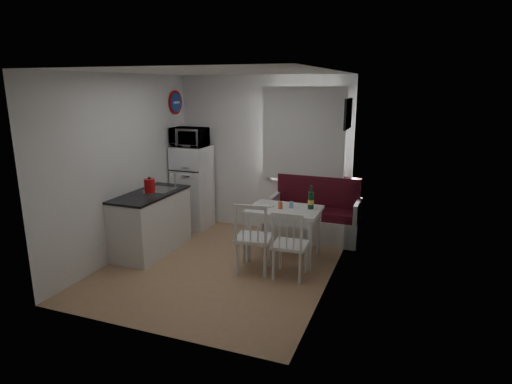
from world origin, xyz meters
TOP-DOWN VIEW (x-y plane):
  - floor at (0.00, 0.00)m, footprint 3.00×3.50m
  - ceiling at (0.00, 0.00)m, footprint 3.00×3.50m
  - wall_back at (0.00, 1.75)m, footprint 3.00×0.02m
  - wall_front at (0.00, -1.75)m, footprint 3.00×0.02m
  - wall_left at (-1.50, 0.00)m, footprint 0.02×3.50m
  - wall_right at (1.50, 0.00)m, footprint 0.02×3.50m
  - window at (0.70, 1.72)m, footprint 1.22×0.06m
  - curtain at (0.70, 1.65)m, footprint 1.35×0.02m
  - kitchen_counter at (-1.20, 0.16)m, footprint 0.62×1.32m
  - wall_sign at (-1.47, 1.45)m, footprint 0.03×0.40m
  - picture_frame at (1.48, 1.10)m, footprint 0.04×0.52m
  - bench at (0.98, 1.51)m, footprint 1.42×0.55m
  - dining_table at (0.74, 0.59)m, footprint 1.00×0.70m
  - chair_left at (0.49, -0.08)m, footprint 0.52×0.50m
  - chair_right at (0.99, -0.08)m, footprint 0.44×0.42m
  - fridge at (-1.18, 1.40)m, footprint 0.57×0.57m
  - microwave at (-1.18, 1.35)m, footprint 0.58×0.39m
  - kettle at (-1.15, 0.09)m, footprint 0.19×0.19m
  - wine_bottle at (1.09, 0.69)m, footprint 0.09×0.09m
  - drinking_glass_orange at (0.69, 0.54)m, footprint 0.06×0.06m
  - drinking_glass_blue at (0.82, 0.64)m, footprint 0.06×0.06m
  - plate at (0.44, 0.61)m, footprint 0.26×0.26m

SIDE VIEW (x-z plane):
  - floor at x=0.00m, z-range -0.01..0.01m
  - bench at x=0.98m, z-range -0.17..0.84m
  - kitchen_counter at x=-1.20m, z-range -0.12..1.04m
  - chair_right at x=0.99m, z-range 0.32..0.81m
  - chair_left at x=0.49m, z-range 0.34..0.87m
  - dining_table at x=0.74m, z-range 0.29..1.04m
  - fridge at x=-1.18m, z-range 0.00..1.43m
  - plate at x=0.44m, z-range 0.75..0.77m
  - drinking_glass_blue at x=0.82m, z-range 0.75..0.84m
  - drinking_glass_orange at x=0.69m, z-range 0.75..0.85m
  - wine_bottle at x=1.09m, z-range 0.75..1.09m
  - kettle at x=-1.15m, z-range 0.90..1.15m
  - wall_back at x=0.00m, z-range 0.00..2.60m
  - wall_front at x=0.00m, z-range 0.00..2.60m
  - wall_left at x=-1.50m, z-range 0.00..2.60m
  - wall_right at x=1.50m, z-range 0.00..2.60m
  - microwave at x=-1.18m, z-range 1.43..1.75m
  - window at x=0.70m, z-range 0.89..2.36m
  - curtain at x=0.70m, z-range 0.93..2.42m
  - picture_frame at x=1.48m, z-range 1.84..2.26m
  - wall_sign at x=-1.47m, z-range 1.95..2.35m
  - ceiling at x=0.00m, z-range 2.59..2.61m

